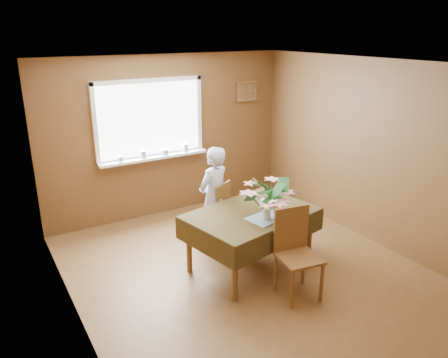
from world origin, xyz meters
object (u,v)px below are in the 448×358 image
chair_far (217,211)px  seated_woman (214,199)px  flower_bouquet (267,196)px  dining_table (251,219)px  chair_near (295,249)px

chair_far → seated_woman: seated_woman is taller
chair_far → flower_bouquet: flower_bouquet is taller
chair_far → flower_bouquet: (0.08, -1.01, 0.54)m
flower_bouquet → dining_table: bearing=98.1°
dining_table → flower_bouquet: flower_bouquet is taller
dining_table → flower_bouquet: size_ratio=3.25×
chair_near → flower_bouquet: (-0.06, 0.47, 0.49)m
dining_table → chair_near: chair_near is taller
dining_table → chair_near: size_ratio=1.69×
seated_woman → chair_near: bearing=79.0°
chair_near → flower_bouquet: 0.68m
chair_far → chair_near: 1.49m
dining_table → seated_woman: seated_woman is taller
chair_near → seated_woman: (-0.24, 1.41, 0.17)m
chair_near → seated_woman: size_ratio=0.71×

